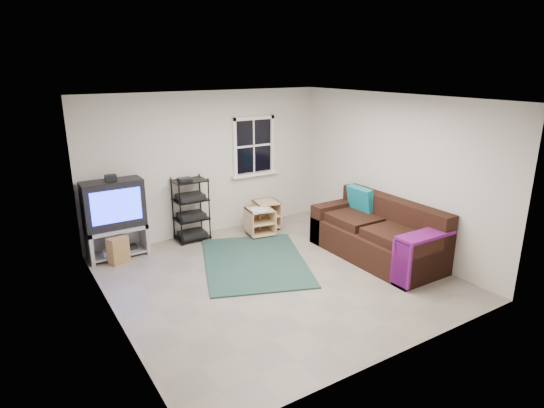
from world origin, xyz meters
TOP-DOWN VIEW (x-y plane):
  - room at (0.95, 2.27)m, footprint 4.60×4.62m
  - tv_unit at (-1.78, 2.04)m, footprint 0.94×0.47m
  - av_rack at (-0.46, 2.07)m, footprint 0.58×0.42m
  - side_table_left at (1.00, 1.91)m, footprint 0.52×0.52m
  - side_table_right at (0.69, 1.64)m, footprint 0.53×0.53m
  - sofa at (1.82, -0.26)m, footprint 1.00×2.26m
  - shag_rug at (0.00, 0.62)m, footprint 2.23×2.57m
  - paper_bag at (-1.84, 1.77)m, footprint 0.35×0.29m

SIDE VIEW (x-z plane):
  - shag_rug at x=0.00m, z-range 0.00..0.03m
  - paper_bag at x=-1.84m, z-range 0.00..0.43m
  - side_table_left at x=1.00m, z-range 0.02..0.55m
  - side_table_right at x=0.69m, z-range 0.03..0.57m
  - sofa at x=1.82m, z-range -0.15..0.88m
  - av_rack at x=-0.46m, z-range -0.08..1.07m
  - tv_unit at x=-1.78m, z-range 0.07..1.44m
  - room at x=0.95m, z-range -0.82..3.78m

